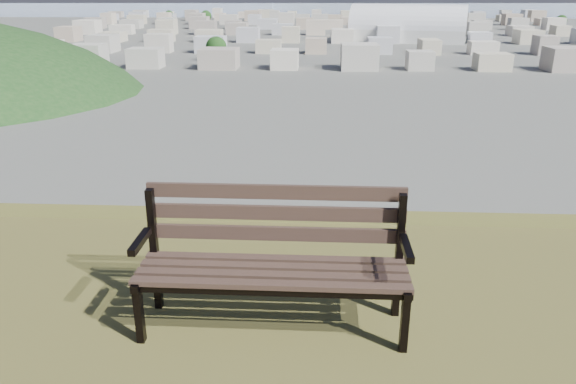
{
  "coord_description": "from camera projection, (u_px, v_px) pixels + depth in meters",
  "views": [
    {
      "loc": [
        -0.4,
        -1.29,
        27.28
      ],
      "look_at": [
        -0.68,
        4.1,
        25.3
      ],
      "focal_mm": 35.0,
      "sensor_mm": 36.0,
      "label": 1
    }
  ],
  "objects": [
    {
      "name": "park_bench",
      "position": [
        274.0,
        252.0,
        3.9
      ],
      "size": [
        1.85,
        0.6,
        0.97
      ],
      "rotation": [
        0.0,
        0.0,
        -0.01
      ],
      "color": "#443027",
      "rests_on": "hilltop_mesa"
    },
    {
      "name": "arena",
      "position": [
        407.0,
        30.0,
        295.52
      ],
      "size": [
        63.19,
        37.88,
        24.92
      ],
      "rotation": [
        0.0,
        0.0,
        -0.23
      ],
      "color": "silver",
      "rests_on": "ground"
    },
    {
      "name": "city_blocks",
      "position": [
        320.0,
        24.0,
        379.24
      ],
      "size": [
        395.0,
        361.0,
        7.0
      ],
      "color": "beige",
      "rests_on": "ground"
    },
    {
      "name": "city_trees",
      "position": [
        272.0,
        30.0,
        309.35
      ],
      "size": [
        406.52,
        387.2,
        9.98
      ],
      "color": "#34241A",
      "rests_on": "ground"
    },
    {
      "name": "bay_water",
      "position": [
        320.0,
        6.0,
        854.5
      ],
      "size": [
        2400.0,
        700.0,
        0.12
      ],
      "primitive_type": "cube",
      "color": "#8A98B0",
      "rests_on": "ground"
    }
  ]
}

